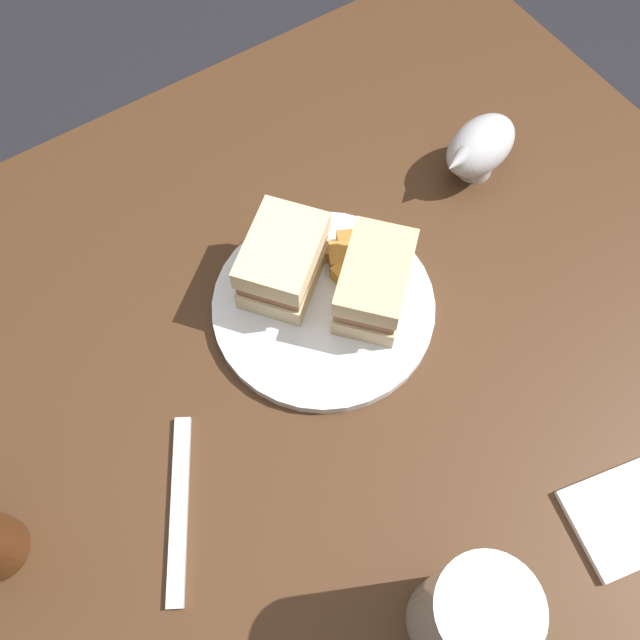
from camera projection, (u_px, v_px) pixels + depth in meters
ground_plane at (318, 498)px, 1.36m from camera, size 6.00×6.00×0.00m
dining_table at (318, 449)px, 1.04m from camera, size 1.09×0.88×0.71m
plate at (323, 306)px, 0.74m from camera, size 0.24×0.24×0.01m
sandwich_half_left at (375, 282)px, 0.71m from camera, size 0.13×0.12×0.07m
sandwich_half_right at (283, 261)px, 0.72m from camera, size 0.13×0.12×0.07m
potato_wedge_front at (335, 252)px, 0.76m from camera, size 0.05×0.04×0.02m
potato_wedge_middle at (351, 281)px, 0.74m from camera, size 0.03×0.05×0.02m
potato_wedge_back at (348, 250)px, 0.76m from camera, size 0.04×0.05×0.02m
potato_wedge_left_edge at (347, 259)px, 0.75m from camera, size 0.04×0.04×0.02m
potato_wedge_right_edge at (293, 258)px, 0.76m from camera, size 0.05×0.02×0.02m
pint_glass at (465, 616)px, 0.54m from camera, size 0.08×0.08×0.17m
gravy_boat at (480, 147)px, 0.80m from camera, size 0.12×0.08×0.07m
napkin at (629, 516)px, 0.65m from camera, size 0.13×0.11×0.01m
fork at (179, 508)px, 0.65m from camera, size 0.11×0.16×0.01m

